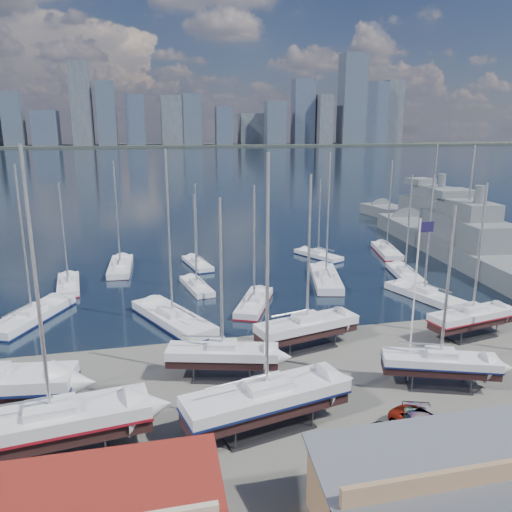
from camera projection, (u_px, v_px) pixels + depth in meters
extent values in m
plane|color=#605E59|center=(330.00, 381.00, 38.60)|extent=(1400.00, 1400.00, 0.00)
cube|color=#1A2E3D|center=(160.00, 159.00, 331.43)|extent=(1400.00, 600.00, 0.40)
cube|color=#2D332D|center=(150.00, 146.00, 576.69)|extent=(1400.00, 80.00, 2.20)
cube|color=#3D4756|center=(13.00, 119.00, 531.31)|extent=(19.55, 21.83, 55.97)
cube|color=#475166|center=(46.00, 128.00, 546.26)|extent=(26.03, 30.49, 37.14)
cube|color=#595E66|center=(81.00, 104.00, 537.85)|extent=(21.60, 16.58, 87.63)
cube|color=#3D4756|center=(107.00, 114.00, 547.23)|extent=(19.42, 28.42, 67.60)
cube|color=#475166|center=(135.00, 120.00, 558.55)|extent=(20.24, 23.80, 54.09)
cube|color=#595E66|center=(172.00, 120.00, 564.38)|extent=(24.62, 19.72, 54.00)
cube|color=#3D4756|center=(192.00, 120.00, 567.23)|extent=(20.75, 17.93, 55.97)
cube|color=#475166|center=(224.00, 126.00, 575.18)|extent=(18.36, 16.25, 43.03)
cube|color=#595E66|center=(251.00, 129.00, 601.83)|extent=(28.49, 22.03, 35.69)
cube|color=#3D4756|center=(275.00, 123.00, 588.94)|extent=(23.34, 17.87, 49.11)
cube|color=#475166|center=(303.00, 112.00, 608.23)|extent=(25.35, 19.79, 75.95)
cube|color=#595E66|center=(323.00, 120.00, 609.43)|extent=(17.00, 27.45, 57.67)
cube|color=#3D4756|center=(352.00, 99.00, 611.52)|extent=(29.28, 24.05, 106.04)
cube|color=#475166|center=(372.00, 113.00, 631.32)|extent=(30.82, 28.37, 74.41)
cube|color=#595E66|center=(393.00, 112.00, 639.19)|extent=(21.74, 17.03, 77.48)
cube|color=#53575F|center=(462.00, 479.00, 22.62)|extent=(12.60, 8.40, 1.27)
cube|color=#2D2D33|center=(56.00, 455.00, 29.71)|extent=(6.53, 3.65, 0.16)
cube|color=black|center=(53.00, 432.00, 29.32)|extent=(11.53, 4.18, 0.90)
cube|color=silver|center=(51.00, 418.00, 29.10)|extent=(11.59, 4.65, 0.90)
cube|color=maroon|center=(52.00, 425.00, 29.20)|extent=(11.71, 4.69, 0.18)
cube|color=silver|center=(50.00, 408.00, 28.93)|extent=(3.05, 2.26, 0.50)
cylinder|color=#B2B2B7|center=(36.00, 287.00, 27.12)|extent=(0.22, 0.22, 15.22)
cube|color=#2D2D33|center=(223.00, 377.00, 39.10)|extent=(5.14, 3.35, 0.16)
cube|color=black|center=(223.00, 360.00, 38.74)|extent=(8.84, 4.26, 0.69)
cube|color=silver|center=(223.00, 352.00, 38.57)|extent=(8.94, 4.61, 0.69)
cube|color=silver|center=(222.00, 345.00, 38.42)|extent=(2.46, 1.97, 0.50)
cylinder|color=#B2B2B7|center=(221.00, 275.00, 37.06)|extent=(0.22, 0.22, 11.62)
cube|color=#2D2D33|center=(266.00, 428.00, 32.46)|extent=(6.46, 4.01, 0.16)
cube|color=black|center=(267.00, 406.00, 32.07)|extent=(11.22, 4.95, 0.87)
cube|color=silver|center=(267.00, 394.00, 31.86)|extent=(11.32, 5.39, 0.87)
cube|color=#0D1644|center=(267.00, 400.00, 31.96)|extent=(11.44, 5.45, 0.17)
cube|color=silver|center=(267.00, 384.00, 31.69)|extent=(3.07, 2.39, 0.50)
cylinder|color=#B2B2B7|center=(267.00, 277.00, 29.94)|extent=(0.22, 0.22, 14.74)
cube|color=#2D2D33|center=(306.00, 347.00, 44.49)|extent=(5.60, 3.58, 0.16)
cube|color=black|center=(307.00, 331.00, 44.12)|extent=(9.67, 4.51, 0.75)
cube|color=silver|center=(307.00, 324.00, 43.93)|extent=(9.77, 4.89, 0.75)
cube|color=silver|center=(307.00, 317.00, 43.78)|extent=(2.67, 2.12, 0.50)
cylinder|color=#B2B2B7|center=(309.00, 249.00, 42.28)|extent=(0.22, 0.22, 12.70)
cube|color=#2D2D33|center=(438.00, 386.00, 37.76)|extent=(5.06, 3.58, 0.16)
cube|color=black|center=(439.00, 368.00, 37.40)|extent=(8.55, 4.78, 0.67)
cube|color=silver|center=(440.00, 360.00, 37.24)|extent=(8.67, 5.11, 0.67)
cube|color=#0D1644|center=(440.00, 364.00, 37.31)|extent=(8.76, 5.16, 0.13)
cube|color=silver|center=(441.00, 353.00, 37.10)|extent=(2.45, 2.05, 0.50)
cylinder|color=#B2B2B7|center=(448.00, 283.00, 35.77)|extent=(0.22, 0.22, 11.31)
cube|color=#2D2D33|center=(470.00, 336.00, 46.87)|extent=(5.16, 3.08, 0.16)
cube|color=black|center=(472.00, 321.00, 46.51)|extent=(9.01, 3.70, 0.70)
cube|color=silver|center=(472.00, 314.00, 46.33)|extent=(9.08, 4.07, 0.70)
cube|color=maroon|center=(472.00, 318.00, 46.41)|extent=(9.17, 4.11, 0.14)
cube|color=silver|center=(473.00, 308.00, 46.19)|extent=(2.43, 1.86, 0.50)
cylinder|color=#B2B2B7|center=(480.00, 249.00, 44.79)|extent=(0.22, 0.22, 11.85)
cube|color=black|center=(33.00, 323.00, 50.92)|extent=(7.06, 10.98, 0.87)
cube|color=silver|center=(32.00, 315.00, 50.71)|extent=(7.47, 11.18, 0.87)
cube|color=#0D1644|center=(33.00, 319.00, 50.81)|extent=(7.55, 11.29, 0.17)
cube|color=silver|center=(31.00, 309.00, 50.54)|extent=(2.84, 3.26, 0.50)
cylinder|color=#B2B2B7|center=(23.00, 240.00, 48.79)|extent=(0.22, 0.22, 14.76)
cube|color=black|center=(69.00, 290.00, 61.41)|extent=(3.12, 9.13, 0.72)
cube|color=silver|center=(68.00, 284.00, 61.24)|extent=(3.49, 9.17, 0.72)
cube|color=maroon|center=(69.00, 287.00, 61.32)|extent=(3.53, 9.26, 0.14)
cube|color=silver|center=(68.00, 280.00, 61.09)|extent=(1.74, 2.39, 0.50)
cylinder|color=#B2B2B7|center=(63.00, 233.00, 59.66)|extent=(0.22, 0.22, 12.08)
cube|color=black|center=(121.00, 272.00, 69.19)|extent=(2.87, 10.46, 0.83)
cube|color=silver|center=(120.00, 266.00, 68.99)|extent=(3.30, 10.48, 0.83)
cube|color=silver|center=(120.00, 262.00, 68.83)|extent=(1.84, 2.66, 0.50)
cylinder|color=#B2B2B7|center=(117.00, 213.00, 67.17)|extent=(0.22, 0.22, 14.00)
cube|color=black|center=(173.00, 326.00, 50.23)|extent=(7.62, 12.01, 0.95)
cube|color=silver|center=(173.00, 318.00, 49.99)|extent=(8.07, 12.22, 0.95)
cube|color=#0D1644|center=(173.00, 322.00, 50.10)|extent=(8.15, 12.34, 0.19)
cube|color=silver|center=(172.00, 311.00, 49.82)|extent=(3.08, 3.55, 0.50)
cylinder|color=#B2B2B7|center=(169.00, 234.00, 47.90)|extent=(0.22, 0.22, 16.10)
cube|color=black|center=(197.00, 291.00, 60.85)|extent=(3.24, 8.23, 0.64)
cube|color=silver|center=(197.00, 286.00, 60.69)|extent=(3.57, 8.29, 0.64)
cube|color=silver|center=(197.00, 282.00, 60.55)|extent=(1.67, 2.20, 0.50)
cylinder|color=#B2B2B7|center=(195.00, 240.00, 59.28)|extent=(0.22, 0.22, 10.83)
cube|color=black|center=(197.00, 268.00, 71.04)|extent=(3.49, 8.37, 0.65)
cube|color=silver|center=(197.00, 264.00, 70.88)|extent=(3.82, 8.43, 0.65)
cube|color=#0D1644|center=(197.00, 266.00, 70.96)|extent=(3.86, 8.52, 0.13)
cube|color=silver|center=(197.00, 260.00, 70.74)|extent=(1.74, 2.26, 0.50)
cylinder|color=#B2B2B7|center=(196.00, 223.00, 69.45)|extent=(0.22, 0.22, 11.00)
cube|color=black|center=(254.00, 309.00, 54.95)|extent=(5.83, 9.33, 0.74)
cube|color=silver|center=(254.00, 302.00, 54.77)|extent=(6.19, 9.49, 0.74)
cube|color=maroon|center=(254.00, 305.00, 54.85)|extent=(6.25, 9.59, 0.15)
cube|color=silver|center=(254.00, 297.00, 54.61)|extent=(2.37, 2.75, 0.50)
cylinder|color=#B2B2B7|center=(254.00, 244.00, 53.14)|extent=(0.22, 0.22, 12.49)
cube|color=black|center=(326.00, 285.00, 63.53)|extent=(5.43, 11.65, 0.91)
cube|color=silver|center=(326.00, 278.00, 63.31)|extent=(5.89, 11.77, 0.91)
cube|color=silver|center=(326.00, 273.00, 63.13)|extent=(2.55, 3.22, 0.50)
cylinder|color=#B2B2B7|center=(328.00, 215.00, 61.31)|extent=(0.22, 0.22, 15.31)
cube|color=black|center=(318.00, 259.00, 75.89)|extent=(5.40, 8.38, 0.67)
cube|color=silver|center=(318.00, 255.00, 75.73)|extent=(5.71, 8.53, 0.67)
cube|color=#0D1644|center=(318.00, 257.00, 75.80)|extent=(5.77, 8.62, 0.13)
cube|color=silver|center=(318.00, 251.00, 75.59)|extent=(2.17, 2.49, 0.50)
cylinder|color=#B2B2B7|center=(319.00, 216.00, 74.26)|extent=(0.22, 0.22, 11.27)
cube|color=black|center=(423.00, 301.00, 57.56)|extent=(5.09, 10.13, 0.79)
cube|color=silver|center=(424.00, 294.00, 57.36)|extent=(5.49, 10.25, 0.79)
cube|color=silver|center=(424.00, 289.00, 57.20)|extent=(2.30, 2.84, 0.50)
cylinder|color=#B2B2B7|center=(429.00, 234.00, 55.63)|extent=(0.22, 0.22, 13.33)
cube|color=black|center=(404.00, 279.00, 65.77)|extent=(4.07, 9.58, 0.75)
cube|color=silver|center=(405.00, 274.00, 65.58)|extent=(4.46, 9.66, 0.75)
cube|color=#0D1644|center=(405.00, 276.00, 65.67)|extent=(4.50, 9.75, 0.15)
cube|color=silver|center=(405.00, 269.00, 65.43)|extent=(2.01, 2.60, 0.50)
cylinder|color=#B2B2B7|center=(409.00, 224.00, 63.95)|extent=(0.22, 0.22, 12.58)
cube|color=black|center=(386.00, 256.00, 78.28)|extent=(4.70, 10.33, 0.80)
cube|color=silver|center=(386.00, 251.00, 78.08)|extent=(5.11, 10.43, 0.80)
cube|color=maroon|center=(386.00, 253.00, 78.17)|extent=(5.17, 10.54, 0.16)
cube|color=silver|center=(387.00, 247.00, 77.92)|extent=(2.24, 2.84, 0.50)
cylinder|color=#B2B2B7|center=(390.00, 205.00, 76.31)|extent=(0.22, 0.22, 13.57)
cube|color=#5A5F63|center=(463.00, 256.00, 75.12)|extent=(13.73, 51.88, 4.62)
cube|color=#5A5F63|center=(466.00, 229.00, 74.11)|extent=(8.48, 18.56, 3.60)
cube|color=#5A5F63|center=(468.00, 209.00, 73.37)|extent=(6.01, 10.73, 2.40)
cube|color=#5A5F63|center=(452.00, 193.00, 77.89)|extent=(6.27, 5.72, 1.20)
cylinder|color=#B2B2B7|center=(472.00, 173.00, 72.09)|extent=(0.30, 0.30, 8.00)
cube|color=#5A5F63|center=(431.00, 225.00, 99.18)|extent=(12.18, 42.11, 3.74)
cube|color=#5A5F63|center=(432.00, 207.00, 98.28)|extent=(7.23, 15.14, 3.60)
cube|color=#5A5F63|center=(433.00, 192.00, 97.54)|extent=(5.07, 8.78, 2.40)
cube|color=#5A5F63|center=(420.00, 181.00, 100.89)|extent=(5.17, 4.75, 1.20)
cylinder|color=#B2B2B7|center=(436.00, 165.00, 96.26)|extent=(0.30, 0.30, 8.00)
imported|color=gray|center=(186.00, 462.00, 28.25)|extent=(2.71, 4.02, 1.27)
imported|color=gray|center=(385.00, 437.00, 30.43)|extent=(4.46, 2.49, 1.39)
imported|color=gray|center=(428.00, 427.00, 31.48)|extent=(3.92, 5.46, 1.38)
imported|color=gray|center=(423.00, 434.00, 30.65)|extent=(3.75, 5.62, 1.51)
cylinder|color=white|center=(414.00, 304.00, 36.88)|extent=(0.12, 0.12, 12.82)
cube|color=#181239|center=(427.00, 227.00, 35.58)|extent=(1.07, 0.05, 0.75)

